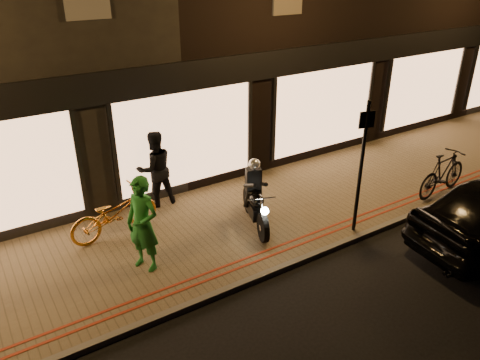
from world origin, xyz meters
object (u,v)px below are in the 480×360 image
Objects in this scene: bicycle_gold at (114,214)px; person_green at (143,224)px; motorcycle at (255,201)px; sign_post at (362,162)px.

person_green reaches higher than bicycle_gold.
person_green reaches higher than motorcycle.
sign_post reaches higher than person_green.
sign_post is at bearing 45.82° from person_green.
bicycle_gold is (-2.83, 1.29, -0.09)m from motorcycle.
bicycle_gold is at bearing 149.63° from sign_post.
bicycle_gold is at bearing 155.30° from person_green.
person_green is (-2.72, -0.18, 0.36)m from motorcycle.
motorcycle is at bearing 64.76° from person_green.
person_green is at bearing 164.86° from sign_post.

